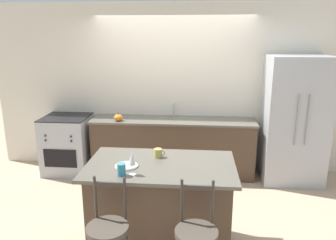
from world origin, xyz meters
TOP-DOWN VIEW (x-y plane):
  - ground_plane at (0.00, 0.00)m, footprint 18.00×18.00m
  - wall_back at (0.00, 0.64)m, footprint 6.00×0.07m
  - back_counter at (0.00, 0.35)m, footprint 2.58×0.62m
  - sink_faucet at (0.00, 0.53)m, footprint 0.02×0.13m
  - kitchen_island at (0.02, -1.61)m, footprint 1.49×0.89m
  - refrigerator at (1.84, 0.26)m, footprint 0.89×0.74m
  - oven_range at (-1.72, 0.28)m, footprint 0.72×0.70m
  - bar_stool_near at (-0.35, -2.31)m, footprint 0.35×0.35m
  - dinner_plate at (-0.31, -1.69)m, footprint 0.23×0.23m
  - wine_glass at (-0.22, -1.88)m, footprint 0.07×0.07m
  - coffee_mug at (-0.03, -1.41)m, footprint 0.12×0.08m
  - tumbler_cup at (-0.31, -1.90)m, footprint 0.08×0.08m
  - pumpkin_decoration at (-0.83, 0.17)m, footprint 0.13×0.13m

SIDE VIEW (x-z plane):
  - ground_plane at x=0.00m, z-range 0.00..0.00m
  - back_counter at x=0.00m, z-range 0.00..0.91m
  - oven_range at x=-1.72m, z-range 0.00..0.93m
  - kitchen_island at x=0.02m, z-range 0.00..0.96m
  - bar_stool_near at x=-0.35m, z-range 0.02..1.10m
  - refrigerator at x=1.84m, z-range 0.00..1.92m
  - pumpkin_decoration at x=-0.83m, z-range 0.90..1.03m
  - dinner_plate at x=-0.31m, z-range 0.96..0.97m
  - coffee_mug at x=-0.03m, z-range 0.96..1.05m
  - tumbler_cup at x=-0.31m, z-range 0.96..1.07m
  - sink_faucet at x=0.00m, z-range 0.94..1.16m
  - wine_glass at x=-0.22m, z-range 1.00..1.22m
  - wall_back at x=0.00m, z-range 0.00..2.70m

